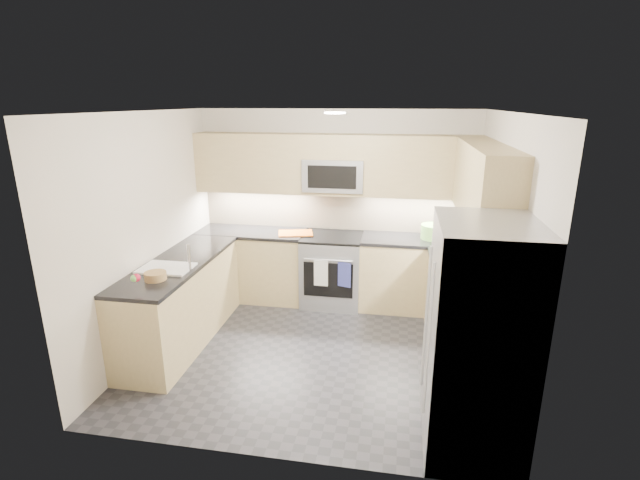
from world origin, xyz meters
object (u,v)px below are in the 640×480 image
Objects in this scene: utensil_bowl at (434,232)px; fruit_basket at (155,276)px; microwave at (334,175)px; gas_range at (332,271)px; cutting_board at (296,233)px; refrigerator at (478,339)px.

utensil_bowl is 1.49× the size of fruit_basket.
microwave is at bearing 177.11° from utensil_bowl.
microwave is 3.63× the size of fruit_basket.
utensil_bowl reaches higher than fruit_basket.
cutting_board is (-0.48, -0.01, 0.49)m from gas_range.
fruit_basket is (-0.98, -1.81, 0.03)m from cutting_board.
cutting_board is at bearing -178.62° from gas_range.
refrigerator is (1.45, -2.55, -0.80)m from microwave.
microwave reaches higher than fruit_basket.
gas_range is at bearing -177.25° from utensil_bowl.
gas_range is 1.20× the size of microwave.
gas_range is 1.39m from utensil_bowl.
gas_range is 2.86m from refrigerator.
gas_range is 4.35× the size of fruit_basket.
refrigerator is at bearing -85.82° from utensil_bowl.
refrigerator reaches higher than utensil_bowl.
microwave is at bearing 119.62° from refrigerator.
gas_range is 1.25m from microwave.
microwave is 0.90m from cutting_board.
microwave is 0.42× the size of refrigerator.
microwave is 2.43× the size of utensil_bowl.
fruit_basket is (-1.46, -1.94, -0.72)m from microwave.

